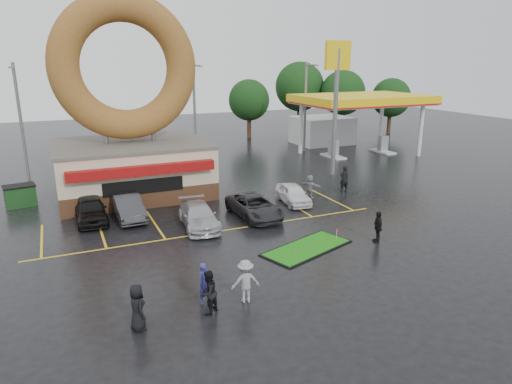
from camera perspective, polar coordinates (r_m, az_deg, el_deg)
name	(u,v)px	position (r m, az deg, el deg)	size (l,w,h in m)	color
ground	(242,254)	(22.53, -1.74, -7.77)	(120.00, 120.00, 0.00)	black
donut_shop	(130,131)	(32.74, -15.49, 7.37)	(10.20, 8.70, 13.50)	#472B19
gas_station	(344,114)	(48.99, 10.89, 9.49)	(12.30, 13.65, 5.90)	silver
shell_sign	(337,83)	(37.41, 10.04, 13.22)	(2.20, 0.36, 10.60)	slate
streetlight_left	(21,120)	(39.32, -27.35, 8.02)	(0.40, 2.21, 9.00)	slate
streetlight_mid	(195,111)	(41.92, -7.65, 10.05)	(0.40, 2.21, 9.00)	slate
streetlight_right	(306,105)	(47.57, 6.23, 10.81)	(0.40, 2.21, 9.00)	slate
tree_far_a	(343,93)	(59.69, 10.81, 12.07)	(5.60, 5.60, 8.00)	#332114
tree_far_b	(391,98)	(61.78, 16.53, 11.22)	(4.90, 4.90, 7.00)	#332114
tree_far_c	(300,87)	(60.93, 5.48, 12.97)	(6.30, 6.30, 9.00)	#332114
tree_far_d	(249,100)	(55.71, -0.88, 11.40)	(4.90, 4.90, 7.00)	#332114
car_black	(91,209)	(28.40, -19.96, -2.07)	(1.72, 4.27, 1.45)	black
car_dgrey	(128,207)	(28.24, -15.71, -1.83)	(1.50, 4.31, 1.42)	#2F2F32
car_silver	(199,216)	(26.05, -7.19, -2.97)	(1.83, 4.50, 1.31)	#B3B3B9
car_grey	(254,206)	(27.46, -0.20, -1.81)	(2.20, 4.77, 1.32)	#28282A
car_white	(293,194)	(30.24, 4.67, -0.22)	(1.50, 3.74, 1.27)	white
person_blue	(205,283)	(18.09, -6.41, -11.25)	(0.61, 0.40, 1.67)	navy
person_blackjkt	(208,292)	(17.38, -6.01, -12.37)	(0.83, 0.65, 1.71)	black
person_hoodie	(246,281)	(18.03, -1.32, -11.09)	(1.13, 0.65, 1.75)	gray
person_bystander	(137,307)	(16.87, -14.63, -13.79)	(0.84, 0.54, 1.71)	black
person_cameraman	(378,227)	(24.53, 14.98, -4.21)	(0.97, 0.40, 1.65)	black
person_walker_near	(310,186)	(31.55, 6.75, 0.72)	(1.48, 0.47, 1.59)	gray
person_walker_far	(344,179)	(33.26, 10.96, 1.63)	(0.70, 0.46, 1.92)	black
dumpster	(20,196)	(33.30, -27.38, -0.46)	(1.80, 1.20, 1.30)	#1A451C
putting_green	(307,248)	(23.27, 6.40, -6.95)	(5.27, 3.59, 0.61)	black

